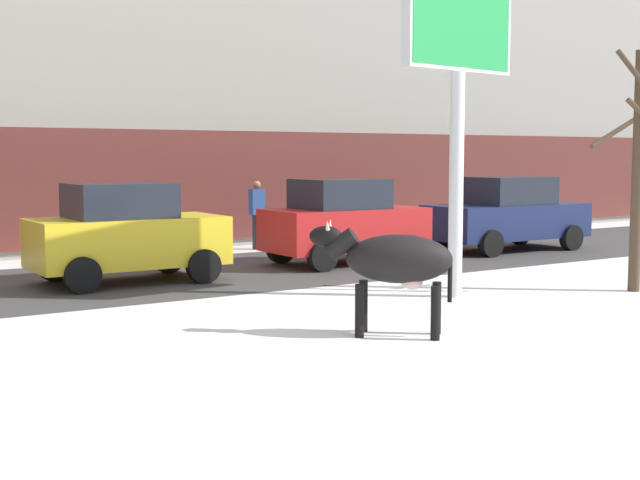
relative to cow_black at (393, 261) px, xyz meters
The scene contains 9 objects.
ground_plane 1.99m from the cow_black, 83.58° to the right, with size 120.00×120.00×0.00m, color white.
road_strip 6.92m from the cow_black, 88.38° to the left, with size 60.00×5.60×0.01m, color #423F3F.
cow_black is the anchor object (origin of this frame).
billboard 4.76m from the cow_black, 34.34° to the left, with size 2.52×0.56×5.56m.
car_yellow_hatchback 6.60m from the cow_black, 100.72° to the left, with size 3.52×1.95×1.86m.
car_red_hatchback 7.58m from the cow_black, 60.26° to the left, with size 3.52×1.95×1.86m.
car_navy_sedan 10.91m from the cow_black, 37.12° to the left, with size 4.22×2.01×1.84m.
pedestrian_near_billboard 10.82m from the cow_black, 70.60° to the left, with size 0.36×0.24×1.73m.
bare_tree_right_lot 6.01m from the cow_black, ahead, with size 1.32×1.34×4.16m.
Camera 1 is at (-7.11, -7.15, 2.37)m, focal length 48.47 mm.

